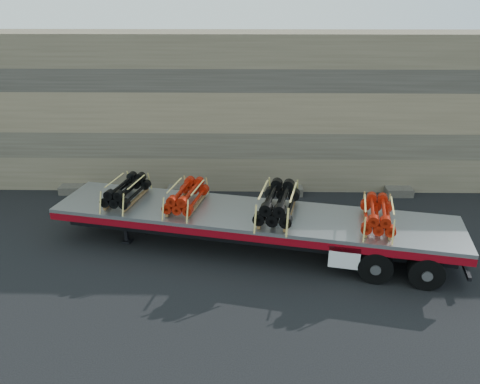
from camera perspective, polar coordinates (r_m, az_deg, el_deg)
The scene contains 7 objects.
ground at distance 17.37m, azimuth 0.62°, elevation -6.39°, with size 120.00×120.00×0.00m, color black.
rock_wall at distance 22.21m, azimuth 0.80°, elevation 9.93°, with size 44.00×3.00×7.00m, color #7A6B54.
trailer at distance 16.80m, azimuth 1.40°, elevation -4.73°, with size 14.25×2.74×1.42m, color #ACAFB3, non-canonical shape.
bundle_front at distance 17.80m, azimuth -13.68°, elevation 0.11°, with size 1.06×2.11×0.75m, color black, non-canonical shape.
bundle_midfront at distance 16.92m, azimuth -6.55°, elevation -0.57°, with size 1.07×2.13×0.76m, color #A41908, non-canonical shape.
bundle_midrear at distance 16.15m, azimuth 4.63°, elevation -1.41°, with size 1.26×2.52×0.89m, color black, non-canonical shape.
bundle_rear at distance 16.10m, azimuth 16.41°, elevation -2.71°, with size 1.05×2.11×0.75m, color #A41908, non-canonical shape.
Camera 1 is at (0.09, -15.13, 8.54)m, focal length 35.00 mm.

